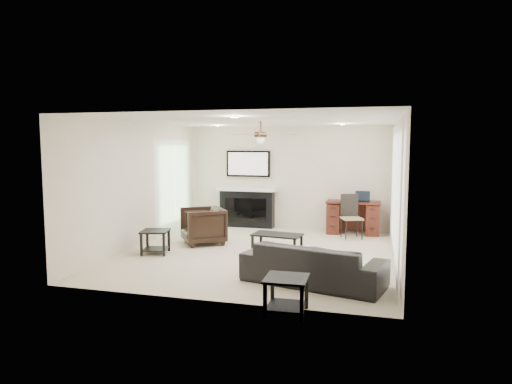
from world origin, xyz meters
TOP-DOWN VIEW (x-y plane):
  - room_shell at (0.19, 0.08)m, footprint 5.50×5.54m
  - sofa at (1.26, -1.66)m, footprint 2.22×1.29m
  - armchair at (-1.34, 0.49)m, footprint 1.15×1.14m
  - coffee_table at (0.36, -0.06)m, footprint 0.96×0.61m
  - end_table_near at (1.11, -2.91)m, footprint 0.53×0.53m
  - end_table_left at (-1.89, -0.56)m, footprint 0.60×0.60m
  - fireplace_unit at (-1.00, 2.58)m, footprint 1.52×0.34m
  - desk at (1.62, 2.37)m, footprint 1.22×0.56m
  - desk_chair at (1.62, 1.82)m, footprint 0.55×0.56m
  - laptop at (1.82, 2.35)m, footprint 0.33×0.24m

SIDE VIEW (x-z plane):
  - coffee_table at x=0.36m, z-range 0.00..0.40m
  - end_table_near at x=1.11m, z-range 0.00..0.45m
  - end_table_left at x=-1.89m, z-range 0.00..0.45m
  - sofa at x=1.26m, z-range 0.00..0.61m
  - armchair at x=-1.34m, z-range 0.00..0.76m
  - desk at x=1.62m, z-range 0.00..0.76m
  - desk_chair at x=1.62m, z-range 0.00..0.97m
  - laptop at x=1.82m, z-range 0.76..0.99m
  - fireplace_unit at x=-1.00m, z-range 0.00..1.91m
  - room_shell at x=0.19m, z-range 0.42..2.94m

